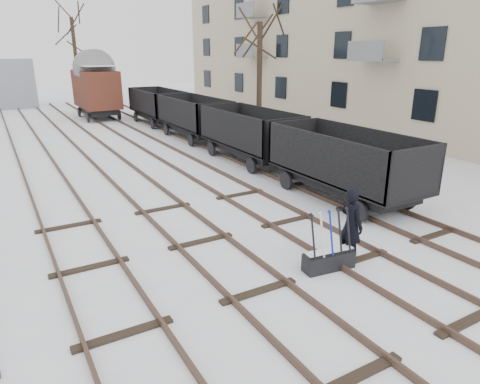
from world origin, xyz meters
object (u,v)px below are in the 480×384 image
at_px(ground_frame, 329,259).
at_px(box_van_wagon, 96,88).
at_px(worker, 351,225).
at_px(freight_wagon_a, 344,174).

height_order(ground_frame, box_van_wagon, box_van_wagon).
xyz_separation_m(worker, freight_wagon_a, (3.21, 3.68, -0.03)).
xyz_separation_m(ground_frame, box_van_wagon, (0.80, 27.87, 2.07)).
height_order(ground_frame, worker, worker).
bearing_deg(worker, box_van_wagon, -0.19).
relative_size(ground_frame, freight_wagon_a, 0.25).
distance_m(freight_wagon_a, box_van_wagon, 24.33).
xyz_separation_m(ground_frame, freight_wagon_a, (3.96, 3.78, 0.65)).
height_order(worker, box_van_wagon, box_van_wagon).
distance_m(ground_frame, worker, 1.02).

